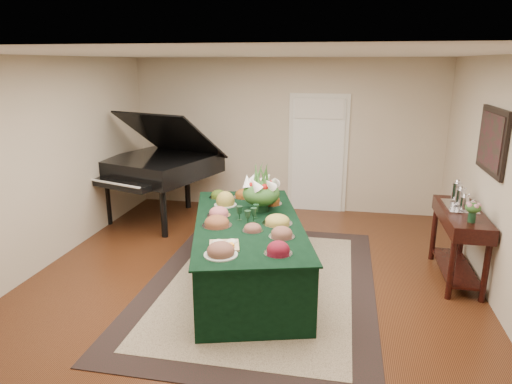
% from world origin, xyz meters
% --- Properties ---
extents(ground, '(6.00, 6.00, 0.00)m').
position_xyz_m(ground, '(0.00, 0.00, 0.00)').
color(ground, black).
rests_on(ground, ground).
extents(area_rug, '(2.72, 3.81, 0.01)m').
position_xyz_m(area_rug, '(0.14, -0.11, 0.01)').
color(area_rug, black).
rests_on(area_rug, ground).
extents(kitchen_doorway, '(1.05, 0.07, 2.10)m').
position_xyz_m(kitchen_doorway, '(0.60, 2.97, 1.02)').
color(kitchen_doorway, silver).
rests_on(kitchen_doorway, ground).
extents(buffet_table, '(1.90, 2.87, 0.79)m').
position_xyz_m(buffet_table, '(-0.02, -0.07, 0.40)').
color(buffet_table, black).
rests_on(buffet_table, ground).
extents(food_platters, '(1.37, 2.42, 0.15)m').
position_xyz_m(food_platters, '(-0.07, 0.02, 0.84)').
color(food_platters, silver).
rests_on(food_platters, buffet_table).
extents(cutting_board, '(0.37, 0.37, 0.10)m').
position_xyz_m(cutting_board, '(-0.11, -0.86, 0.83)').
color(cutting_board, tan).
rests_on(cutting_board, buffet_table).
extents(green_goblets, '(0.26, 0.33, 0.18)m').
position_xyz_m(green_goblets, '(-0.01, -0.08, 0.88)').
color(green_goblets, '#14321D').
rests_on(green_goblets, buffet_table).
extents(floral_centerpiece, '(0.49, 0.49, 0.49)m').
position_xyz_m(floral_centerpiece, '(0.06, 0.35, 1.08)').
color(floral_centerpiece, '#14321D').
rests_on(floral_centerpiece, buffet_table).
extents(grand_piano, '(2.06, 2.18, 1.87)m').
position_xyz_m(grand_piano, '(-1.97, 1.94, 0.95)').
color(grand_piano, black).
rests_on(grand_piano, ground).
extents(wicker_basket, '(0.39, 0.39, 0.24)m').
position_xyz_m(wicker_basket, '(-0.97, 1.49, 0.12)').
color(wicker_basket, olive).
rests_on(wicker_basket, ground).
extents(mahogany_sideboard, '(0.45, 1.33, 0.89)m').
position_xyz_m(mahogany_sideboard, '(2.49, 0.51, 0.69)').
color(mahogany_sideboard, black).
rests_on(mahogany_sideboard, ground).
extents(tea_service, '(0.34, 0.58, 0.30)m').
position_xyz_m(tea_service, '(2.50, 0.70, 1.01)').
color(tea_service, silver).
rests_on(tea_service, mahogany_sideboard).
extents(pink_bouquet, '(0.19, 0.19, 0.24)m').
position_xyz_m(pink_bouquet, '(2.50, 0.09, 1.05)').
color(pink_bouquet, '#14321D').
rests_on(pink_bouquet, mahogany_sideboard).
extents(wall_painting, '(0.05, 0.95, 0.75)m').
position_xyz_m(wall_painting, '(2.72, 0.51, 1.75)').
color(wall_painting, black).
rests_on(wall_painting, ground).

